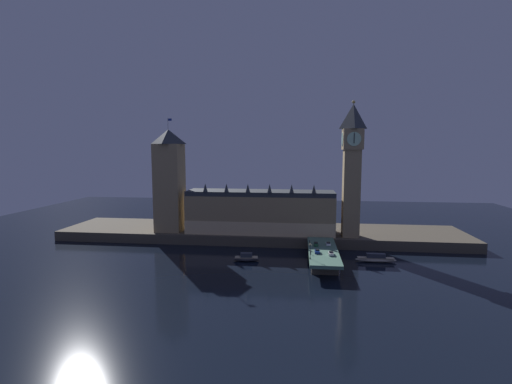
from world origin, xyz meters
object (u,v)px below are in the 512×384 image
Objects in this scene: victoria_tower at (169,180)px; car_northbound_trail at (317,251)px; car_southbound_trail at (328,244)px; pedestrian_far_rail at (310,242)px; clock_tower at (352,166)px; street_lamp_near at (310,249)px; boat_downstream at (376,259)px; boat_upstream at (246,258)px; car_northbound_lead at (316,244)px; car_southbound_lead at (331,253)px; pedestrian_near_rail at (311,252)px.

car_northbound_trail is (77.77, -39.19, -25.89)m from victoria_tower.
pedestrian_far_rail is (-8.29, 2.45, 0.20)m from car_southbound_trail.
street_lamp_near is at bearing -115.11° from clock_tower.
boat_downstream is (28.80, -5.53, -5.57)m from pedestrian_far_rail.
clock_tower is 5.78× the size of boat_upstream.
car_southbound_trail is 0.68× the size of street_lamp_near.
street_lamp_near is (-8.69, -22.49, 3.33)m from car_southbound_trail.
car_southbound_trail is at bearing 15.24° from car_northbound_lead.
boat_upstream is at bearing 153.16° from street_lamp_near.
car_southbound_trail is at bearing 13.16° from boat_upstream.
clock_tower is 41.91× the size of pedestrian_far_rail.
car_northbound_lead is 1.02× the size of car_southbound_lead.
street_lamp_near is (-3.16, -20.99, 3.26)m from car_northbound_lead.
pedestrian_far_rail reaches higher than car_southbound_trail.
car_northbound_lead is at bearing -126.60° from clock_tower.
street_lamp_near is at bearing -26.84° from boat_upstream.
car_northbound_trail is 10.03m from street_lamp_near.
street_lamp_near is at bearing -111.11° from car_southbound_trail.
pedestrian_near_rail is at bearing -100.50° from car_northbound_lead.
victoria_tower is 5.16× the size of boat_upstream.
clock_tower reaches higher than car_southbound_lead.
car_southbound_lead is (83.29, -41.61, -25.91)m from victoria_tower.
car_southbound_lead is at bearing -107.93° from clock_tower.
car_southbound_trail is at bearing 63.21° from pedestrian_near_rail.
car_southbound_lead is 11.34m from street_lamp_near.
clock_tower is at bearing 63.57° from car_northbound_trail.
pedestrian_near_rail is (-8.29, -16.41, 0.32)m from car_southbound_trail.
car_northbound_lead is 0.71× the size of street_lamp_near.
boat_upstream is (-48.91, -31.34, -39.81)m from clock_tower.
boat_upstream is (-30.83, -6.99, -5.49)m from car_northbound_lead.
car_northbound_trail is at bearing 45.98° from pedestrian_near_rail.
victoria_tower is 112.17m from boat_downstream.
car_northbound_lead is 12.04m from car_northbound_trail.
car_northbound_trail is 28.59m from boat_downstream.
pedestrian_far_rail is (0.00, 18.86, -0.13)m from pedestrian_near_rail.
car_southbound_lead is 2.38× the size of pedestrian_near_rail.
victoria_tower is 13.48× the size of car_northbound_lead.
car_northbound_trail is at bearing -80.21° from pedestrian_far_rail.
car_southbound_lead is at bearing -23.70° from car_northbound_trail.
victoria_tower is 90.85m from car_northbound_trail.
street_lamp_near reaches higher than car_southbound_trail.
car_southbound_trail is at bearing -17.11° from victoria_tower.
boat_upstream is 0.66× the size of boat_downstream.
boat_upstream is (-30.83, 5.05, -5.49)m from car_northbound_trail.
clock_tower is 56.00m from pedestrian_near_rail.
car_northbound_trail is at bearing 70.53° from street_lamp_near.
car_northbound_lead is 0.25× the size of boat_downstream.
boat_downstream is (26.04, -1.57, -5.44)m from car_northbound_lead.
street_lamp_near is (-0.40, -6.09, 3.00)m from pedestrian_near_rail.
clock_tower is at bearing 32.65° from boat_upstream.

